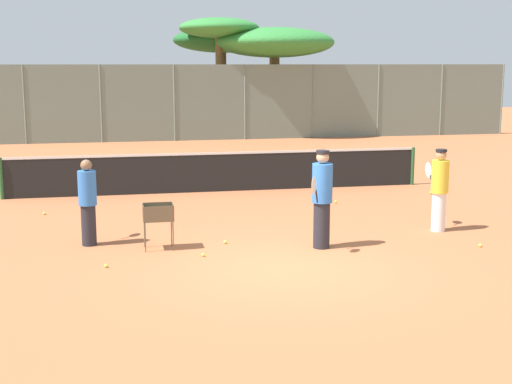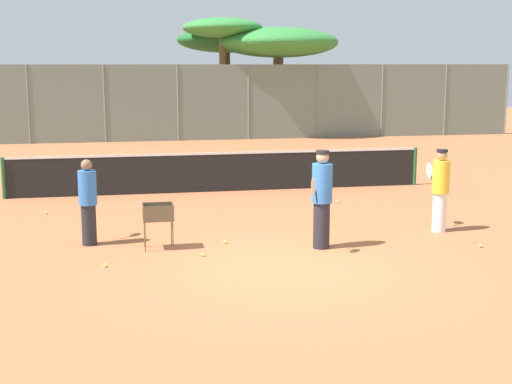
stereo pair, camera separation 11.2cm
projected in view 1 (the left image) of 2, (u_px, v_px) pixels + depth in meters
The scene contains 18 objects.
ground_plane at pixel (285, 269), 12.04m from camera, with size 80.00×80.00×0.00m, color #B7663D.
tennis_net at pixel (219, 171), 19.17m from camera, with size 11.27×0.10×1.07m.
back_fence at pixel (174, 103), 31.54m from camera, with size 31.94×0.08×3.37m.
tree_0 at pixel (223, 41), 35.49m from camera, with size 4.99×4.99×5.18m.
tree_1 at pixel (219, 30), 32.86m from camera, with size 3.70×3.70×5.49m.
tree_4 at pixel (275, 43), 33.58m from camera, with size 5.64×5.64×5.08m.
player_white_outfit at pixel (88, 201), 13.46m from camera, with size 0.34×0.89×1.65m.
player_red_cap at pixel (439, 189), 14.61m from camera, with size 0.35×0.91×1.70m.
player_yellow_shirt at pixel (322, 198), 13.23m from camera, with size 0.61×0.84×1.85m.
ball_cart at pixel (158, 216), 13.20m from camera, with size 0.56×0.41×0.85m.
tennis_ball_0 at pixel (203, 255), 12.78m from camera, with size 0.07×0.07×0.07m, color #D1E54C.
tennis_ball_1 at pixel (106, 266), 12.09m from camera, with size 0.07×0.07×0.07m, color #D1E54C.
tennis_ball_2 at pixel (336, 202), 17.67m from camera, with size 0.07×0.07×0.07m, color #D1E54C.
tennis_ball_3 at pixel (430, 193), 18.89m from camera, with size 0.07×0.07×0.07m, color #D1E54C.
tennis_ball_4 at pixel (225, 242), 13.69m from camera, with size 0.07×0.07×0.07m, color #D1E54C.
tennis_ball_5 at pixel (44, 213), 16.31m from camera, with size 0.07×0.07×0.07m, color #D1E54C.
tennis_ball_6 at pixel (480, 245), 13.45m from camera, with size 0.07×0.07×0.07m, color #D1E54C.
parked_car at pixel (244, 118), 36.38m from camera, with size 4.20×1.70×1.60m.
Camera 1 is at (-2.81, -11.28, 3.43)m, focal length 50.00 mm.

